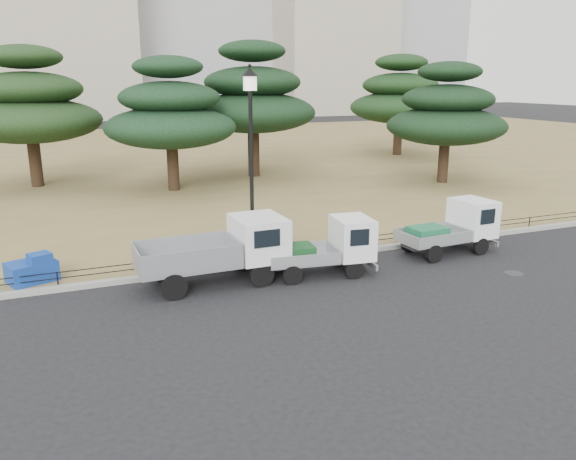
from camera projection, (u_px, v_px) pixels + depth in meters
name	position (u px, v px, depth m)	size (l,w,h in m)	color
ground	(313.00, 289.00, 16.62)	(220.00, 220.00, 0.00)	black
lawn	(151.00, 158.00, 43.97)	(120.00, 56.00, 0.15)	olive
curb	(281.00, 261.00, 18.92)	(120.00, 0.25, 0.16)	gray
truck_large	(222.00, 249.00, 16.84)	(4.50, 1.89, 1.94)	black
truck_kei_front	(327.00, 247.00, 17.66)	(3.52, 1.82, 1.78)	black
truck_kei_rear	(453.00, 227.00, 19.90)	(3.59, 1.72, 1.84)	black
street_lamp	(251.00, 133.00, 17.75)	(0.55, 0.55, 6.20)	black
pipe_fence	(280.00, 249.00, 18.96)	(38.00, 0.04, 0.40)	black
tarp_pile	(33.00, 270.00, 16.70)	(1.57, 1.38, 0.88)	#143C9F
manhole	(514.00, 273.00, 17.90)	(0.60, 0.60, 0.01)	#2D2D30
pine_west_near	(29.00, 106.00, 30.63)	(7.67, 7.67, 7.67)	black
pine_center_left	(170.00, 114.00, 29.64)	(6.95, 6.95, 7.07)	black
pine_center_right	(253.00, 99.00, 34.01)	(7.66, 7.66, 8.12)	black
pine_east_near	(447.00, 114.00, 31.99)	(6.77, 6.77, 6.84)	black
pine_east_far	(400.00, 97.00, 44.00)	(7.74, 7.74, 7.78)	black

